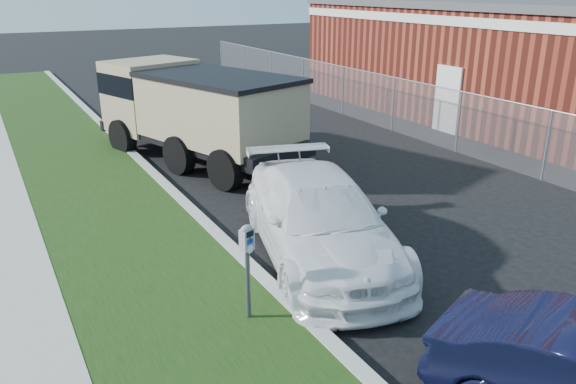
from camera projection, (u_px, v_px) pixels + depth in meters
ground at (377, 244)px, 10.76m from camera, size 120.00×120.00×0.00m
streetside at (53, 264)px, 9.84m from camera, size 6.12×50.00×0.15m
chainlink_fence at (394, 94)px, 18.80m from camera, size 0.06×30.06×30.00m
brick_building at (499, 54)px, 22.05m from camera, size 9.20×14.20×4.17m
parking_meter at (247, 252)px, 7.81m from camera, size 0.23×0.19×1.45m
white_wagon at (317, 218)px, 10.07m from camera, size 3.39×5.52×1.50m
dump_truck at (193, 108)px, 15.68m from camera, size 4.34×7.03×2.59m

